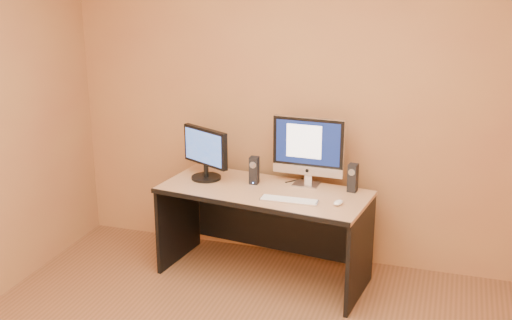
% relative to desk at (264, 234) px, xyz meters
% --- Properties ---
extents(walls, '(4.00, 4.00, 2.60)m').
position_rel_desk_xyz_m(walls, '(0.26, -1.51, 0.94)').
color(walls, olive).
rests_on(walls, ground).
extents(desk, '(1.61, 0.87, 0.71)m').
position_rel_desk_xyz_m(desk, '(0.00, 0.00, 0.00)').
color(desk, tan).
rests_on(desk, ground).
extents(imac, '(0.56, 0.22, 0.53)m').
position_rel_desk_xyz_m(imac, '(0.27, 0.21, 0.62)').
color(imac, '#B3B3B7').
rests_on(imac, desk).
extents(second_monitor, '(0.52, 0.42, 0.40)m').
position_rel_desk_xyz_m(second_monitor, '(-0.50, 0.11, 0.56)').
color(second_monitor, black).
rests_on(second_monitor, desk).
extents(speaker_left, '(0.07, 0.07, 0.21)m').
position_rel_desk_xyz_m(speaker_left, '(-0.11, 0.11, 0.46)').
color(speaker_left, black).
rests_on(speaker_left, desk).
extents(speaker_right, '(0.07, 0.08, 0.21)m').
position_rel_desk_xyz_m(speaker_right, '(0.63, 0.17, 0.46)').
color(speaker_right, black).
rests_on(speaker_right, desk).
extents(keyboard, '(0.42, 0.12, 0.02)m').
position_rel_desk_xyz_m(keyboard, '(0.24, -0.17, 0.36)').
color(keyboard, silver).
rests_on(keyboard, desk).
extents(mouse, '(0.08, 0.11, 0.03)m').
position_rel_desk_xyz_m(mouse, '(0.58, -0.13, 0.37)').
color(mouse, white).
rests_on(mouse, desk).
extents(cable_a, '(0.08, 0.20, 0.01)m').
position_rel_desk_xyz_m(cable_a, '(0.31, 0.27, 0.36)').
color(cable_a, black).
rests_on(cable_a, desk).
extents(cable_b, '(0.12, 0.14, 0.01)m').
position_rel_desk_xyz_m(cable_b, '(0.17, 0.26, 0.36)').
color(cable_b, black).
rests_on(cable_b, desk).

